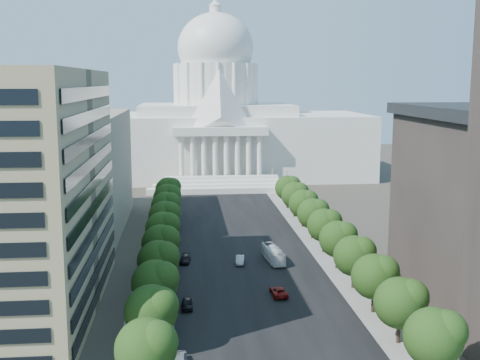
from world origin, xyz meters
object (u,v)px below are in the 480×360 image
object	(u,v)px
car_red	(279,292)
car_parked	(180,360)
car_dark_a	(187,304)
city_bus	(273,254)
car_silver	(240,260)
car_dark_b	(185,259)

from	to	relation	value
car_red	car_parked	distance (m)	30.67
car_dark_a	city_bus	distance (m)	31.59
car_silver	car_red	bearing A→B (deg)	-67.60
car_silver	car_dark_b	bearing A→B (deg)	179.06
car_dark_a	car_parked	world-z (taller)	car_dark_a
car_red	city_bus	xyz separation A→B (m)	(2.12, 20.93, 0.78)
car_dark_b	car_parked	size ratio (longest dim) A/B	1.17
city_bus	car_parked	bearing A→B (deg)	-118.95
car_silver	car_parked	bearing A→B (deg)	-97.54
car_dark_a	car_dark_b	xyz separation A→B (m)	(-0.25, 26.17, -0.06)
car_dark_b	car_dark_a	bearing A→B (deg)	-83.68
car_dark_a	car_silver	distance (m)	26.88
car_dark_a	car_dark_b	bearing A→B (deg)	90.16
car_parked	car_silver	bearing A→B (deg)	78.71
car_silver	city_bus	distance (m)	7.35
car_parked	car_dark_a	bearing A→B (deg)	91.22
car_silver	car_dark_a	bearing A→B (deg)	-107.09
car_dark_b	car_parked	world-z (taller)	car_parked
car_silver	car_dark_b	xyz separation A→B (m)	(-11.61, 1.81, -0.08)
car_silver	car_red	size ratio (longest dim) A/B	0.88
car_dark_b	car_parked	distance (m)	46.74
car_dark_a	city_bus	xyz separation A→B (m)	(18.58, 25.53, 0.76)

